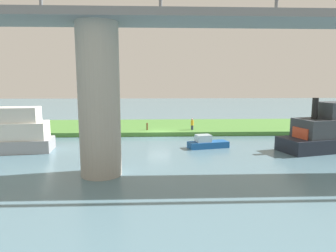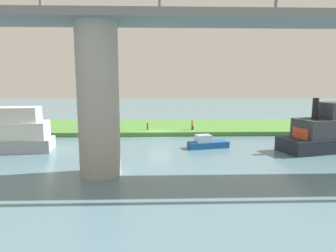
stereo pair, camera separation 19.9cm
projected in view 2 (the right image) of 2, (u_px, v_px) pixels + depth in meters
name	position (u px, v px, depth m)	size (l,w,h in m)	color
ground_plane	(159.00, 137.00, 34.33)	(160.00, 160.00, 0.00)	slate
grassy_bank	(159.00, 127.00, 40.23)	(80.00, 12.00, 0.50)	#4C8438
bridge_pylon	(98.00, 101.00, 19.58)	(2.75, 2.75, 10.10)	#9E998E
bridge_span	(95.00, 14.00, 18.77)	(57.97, 4.30, 3.25)	slate
person_on_bank	(193.00, 124.00, 36.04)	(0.37, 0.37, 1.39)	#2D334C
mooring_post	(148.00, 126.00, 35.99)	(0.20, 0.20, 0.85)	brown
houseboat_blue	(334.00, 131.00, 27.43)	(10.08, 5.45, 4.90)	#1E232D
pontoon_yellow	(5.00, 134.00, 26.73)	(9.00, 3.95, 4.45)	#99999E
motorboat_white	(207.00, 143.00, 28.49)	(4.08, 2.22, 1.29)	#195199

